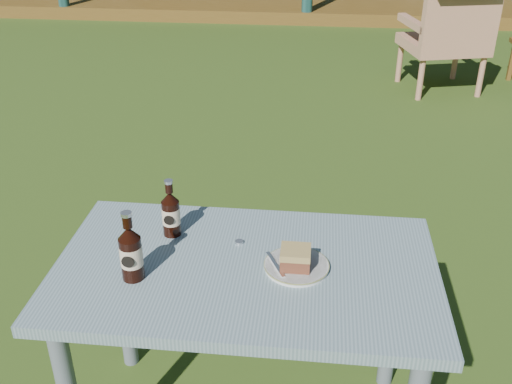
# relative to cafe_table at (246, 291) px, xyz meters

# --- Properties ---
(ground) EXTENTS (80.00, 80.00, 0.00)m
(ground) POSITION_rel_cafe_table_xyz_m (0.00, 1.60, -0.62)
(ground) COLOR #334916
(cafe_table) EXTENTS (1.20, 0.70, 0.72)m
(cafe_table) POSITION_rel_cafe_table_xyz_m (0.00, 0.00, 0.00)
(cafe_table) COLOR slate
(cafe_table) RESTS_ON ground
(plate) EXTENTS (0.20, 0.20, 0.01)m
(plate) POSITION_rel_cafe_table_xyz_m (0.16, 0.01, 0.11)
(plate) COLOR silver
(plate) RESTS_ON cafe_table
(cake_slice) EXTENTS (0.09, 0.09, 0.06)m
(cake_slice) POSITION_rel_cafe_table_xyz_m (0.15, -0.00, 0.15)
(cake_slice) COLOR brown
(cake_slice) RESTS_ON plate
(fork) EXTENTS (0.07, 0.13, 0.00)m
(fork) POSITION_rel_cafe_table_xyz_m (0.09, -0.00, 0.12)
(fork) COLOR silver
(fork) RESTS_ON plate
(cola_bottle_near) EXTENTS (0.06, 0.06, 0.20)m
(cola_bottle_near) POSITION_rel_cafe_table_xyz_m (-0.27, 0.16, 0.18)
(cola_bottle_near) COLOR black
(cola_bottle_near) RESTS_ON cafe_table
(cola_bottle_far) EXTENTS (0.07, 0.07, 0.23)m
(cola_bottle_far) POSITION_rel_cafe_table_xyz_m (-0.33, -0.10, 0.19)
(cola_bottle_far) COLOR black
(cola_bottle_far) RESTS_ON cafe_table
(bottle_cap) EXTENTS (0.03, 0.03, 0.01)m
(bottle_cap) POSITION_rel_cafe_table_xyz_m (-0.04, 0.13, 0.11)
(bottle_cap) COLOR silver
(bottle_cap) RESTS_ON cafe_table
(armchair_left) EXTENTS (0.79, 0.76, 0.89)m
(armchair_left) POSITION_rel_cafe_table_xyz_m (1.31, 3.87, -0.12)
(armchair_left) COLOR tan
(armchair_left) RESTS_ON ground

